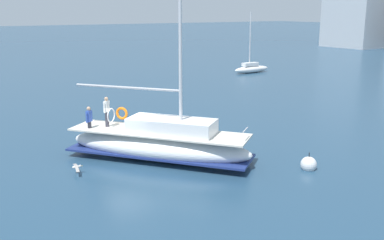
{
  "coord_description": "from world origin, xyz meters",
  "views": [
    {
      "loc": [
        20.22,
        -9.36,
        7.42
      ],
      "look_at": [
        0.92,
        3.07,
        1.8
      ],
      "focal_mm": 42.48,
      "sensor_mm": 36.0,
      "label": 1
    }
  ],
  "objects_px": {
    "moored_cutter_right": "(251,68)",
    "seagull": "(76,167)",
    "mooring_buoy": "(309,165)",
    "main_sailboat": "(160,142)"
  },
  "relations": [
    {
      "from": "seagull",
      "to": "moored_cutter_right",
      "type": "bearing_deg",
      "value": 127.27
    },
    {
      "from": "moored_cutter_right",
      "to": "seagull",
      "type": "bearing_deg",
      "value": -52.73
    },
    {
      "from": "seagull",
      "to": "mooring_buoy",
      "type": "height_order",
      "value": "mooring_buoy"
    },
    {
      "from": "seagull",
      "to": "main_sailboat",
      "type": "bearing_deg",
      "value": 85.28
    },
    {
      "from": "main_sailboat",
      "to": "seagull",
      "type": "relative_size",
      "value": 10.53
    },
    {
      "from": "mooring_buoy",
      "to": "seagull",
      "type": "bearing_deg",
      "value": -119.71
    },
    {
      "from": "main_sailboat",
      "to": "seagull",
      "type": "bearing_deg",
      "value": -94.72
    },
    {
      "from": "moored_cutter_right",
      "to": "seagull",
      "type": "height_order",
      "value": "moored_cutter_right"
    },
    {
      "from": "moored_cutter_right",
      "to": "mooring_buoy",
      "type": "relative_size",
      "value": 7.22
    },
    {
      "from": "seagull",
      "to": "mooring_buoy",
      "type": "xyz_separation_m",
      "value": [
        5.41,
        9.48,
        -0.09
      ]
    }
  ]
}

